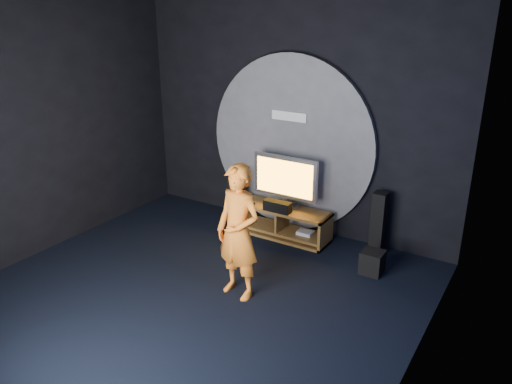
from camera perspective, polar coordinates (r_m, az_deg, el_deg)
floor at (r=5.99m, az=-7.70°, el=-12.02°), size 5.00×5.00×0.00m
back_wall at (r=7.28m, az=4.23°, el=9.02°), size 5.00×0.04×3.50m
left_wall at (r=7.10m, az=-24.41°, el=6.92°), size 0.04×5.00×3.50m
right_wall at (r=4.18m, az=18.75°, el=-1.03°), size 0.04×5.00×3.50m
wall_disc_panel at (r=7.34m, az=3.94°, el=5.51°), size 2.60×0.11×2.60m
media_console at (r=7.34m, az=3.04°, el=-3.67°), size 1.43×0.45×0.45m
tv at (r=7.15m, az=3.35°, el=1.43°), size 1.00×0.22×0.76m
center_speaker at (r=7.09m, az=2.47°, el=-1.64°), size 0.40×0.15×0.15m
remote at (r=7.37m, az=-0.80°, el=-1.26°), size 0.18×0.05×0.02m
tower_speaker_left at (r=7.59m, az=-2.28°, el=-0.79°), size 0.18×0.20×0.88m
tower_speaker_right at (r=6.96m, az=13.81°, el=-3.47°), size 0.18×0.20×0.88m
subwoofer at (r=6.55m, az=13.14°, el=-7.82°), size 0.27×0.27×0.30m
player at (r=5.65m, az=-2.04°, el=-4.65°), size 0.63×0.46×1.60m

